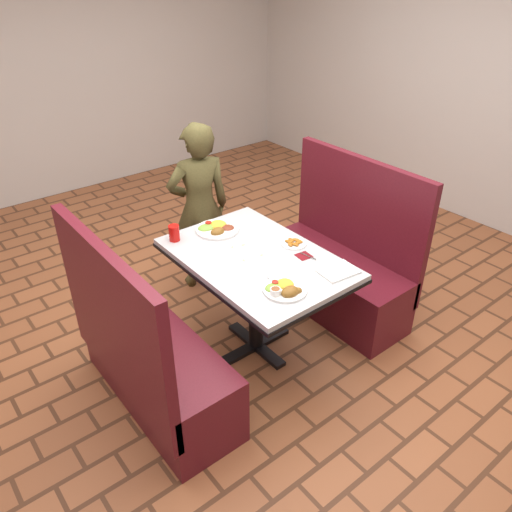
# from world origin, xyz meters

# --- Properties ---
(room) EXTENTS (7.00, 7.04, 2.82)m
(room) POSITION_xyz_m (0.00, 0.00, 1.91)
(room) COLOR brown
(room) RESTS_ON ground
(dining_table) EXTENTS (0.81, 1.21, 0.75)m
(dining_table) POSITION_xyz_m (0.00, 0.00, 0.65)
(dining_table) COLOR #B9BCBE
(dining_table) RESTS_ON ground
(booth_bench_left) EXTENTS (0.47, 1.20, 1.17)m
(booth_bench_left) POSITION_xyz_m (-0.80, 0.00, 0.33)
(booth_bench_left) COLOR #5B141F
(booth_bench_left) RESTS_ON ground
(booth_bench_right) EXTENTS (0.47, 1.20, 1.17)m
(booth_bench_right) POSITION_xyz_m (0.80, 0.00, 0.33)
(booth_bench_right) COLOR #5B141F
(booth_bench_right) RESTS_ON ground
(diner_person) EXTENTS (0.56, 0.44, 1.36)m
(diner_person) POSITION_xyz_m (0.18, 0.93, 0.68)
(diner_person) COLOR brown
(diner_person) RESTS_ON ground
(near_dinner_plate) EXTENTS (0.25, 0.25, 0.08)m
(near_dinner_plate) POSITION_xyz_m (-0.11, -0.40, 0.78)
(near_dinner_plate) COLOR white
(near_dinner_plate) RESTS_ON dining_table
(far_dinner_plate) EXTENTS (0.30, 0.30, 0.08)m
(far_dinner_plate) POSITION_xyz_m (0.00, 0.44, 0.78)
(far_dinner_plate) COLOR white
(far_dinner_plate) RESTS_ON dining_table
(plantain_plate) EXTENTS (0.17, 0.17, 0.03)m
(plantain_plate) POSITION_xyz_m (0.29, -0.04, 0.76)
(plantain_plate) COLOR white
(plantain_plate) RESTS_ON dining_table
(maroon_napkin) EXTENTS (0.10, 0.10, 0.00)m
(maroon_napkin) POSITION_xyz_m (0.24, -0.19, 0.75)
(maroon_napkin) COLOR #610E14
(maroon_napkin) RESTS_ON dining_table
(spoon_utensil) EXTENTS (0.03, 0.12, 0.00)m
(spoon_utensil) POSITION_xyz_m (0.25, -0.21, 0.75)
(spoon_utensil) COLOR silver
(spoon_utensil) RESTS_ON dining_table
(red_tumbler) EXTENTS (0.07, 0.07, 0.11)m
(red_tumbler) POSITION_xyz_m (-0.29, 0.50, 0.80)
(red_tumbler) COLOR red
(red_tumbler) RESTS_ON dining_table
(paper_napkin) EXTENTS (0.24, 0.19, 0.01)m
(paper_napkin) POSITION_xyz_m (0.27, -0.45, 0.76)
(paper_napkin) COLOR white
(paper_napkin) RESTS_ON dining_table
(knife_utensil) EXTENTS (0.05, 0.19, 0.00)m
(knife_utensil) POSITION_xyz_m (-0.12, -0.33, 0.76)
(knife_utensil) COLOR silver
(knife_utensil) RESTS_ON dining_table
(fork_utensil) EXTENTS (0.01, 0.15, 0.00)m
(fork_utensil) POSITION_xyz_m (-0.08, -0.36, 0.76)
(fork_utensil) COLOR #BCBCC1
(fork_utensil) RESTS_ON dining_table
(lettuce_shreds) EXTENTS (0.28, 0.32, 0.00)m
(lettuce_shreds) POSITION_xyz_m (0.04, 0.06, 0.75)
(lettuce_shreds) COLOR #97CB51
(lettuce_shreds) RESTS_ON dining_table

